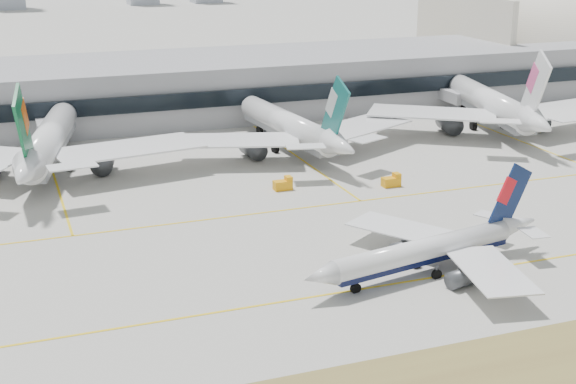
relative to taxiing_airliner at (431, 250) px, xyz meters
name	(u,v)px	position (x,y,z in m)	size (l,w,h in m)	color
ground	(295,283)	(-19.89, 3.07, -3.48)	(3000.00, 3000.00, 0.00)	#A29F98
taxiing_airliner	(431,250)	(0.00, 0.00, 0.00)	(42.66, 36.63, 14.42)	white
widebody_eva	(47,144)	(-48.06, 72.07, 2.68)	(63.47, 63.14, 23.18)	white
widebody_cathay	(291,128)	(4.52, 70.29, 2.07)	(58.33, 57.29, 20.87)	white
widebody_china_air	(492,105)	(58.69, 72.53, 2.84)	(65.17, 64.77, 23.74)	white
terminal	(143,89)	(-19.89, 117.91, 4.03)	(280.00, 43.10, 15.00)	gray
hangar	(568,72)	(134.68, 138.07, -3.34)	(91.00, 60.00, 60.00)	beige
gse_c	(283,184)	(-6.70, 44.47, -2.43)	(3.55, 2.00, 2.60)	orange
gse_extra	(392,181)	(13.89, 39.17, -2.43)	(3.55, 2.00, 2.60)	orange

